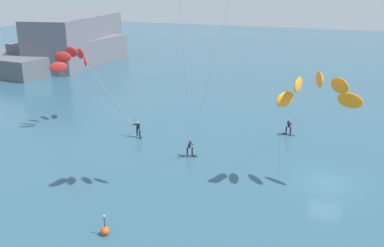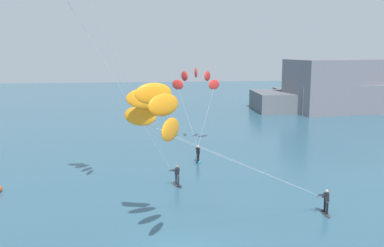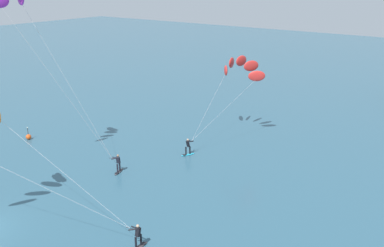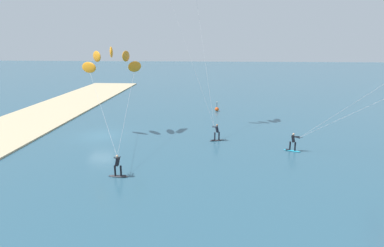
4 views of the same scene
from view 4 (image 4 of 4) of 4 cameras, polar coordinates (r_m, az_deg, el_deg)
ground_plane at (r=34.47m, az=-16.07°, el=-2.12°), size 240.00×240.00×0.00m
sand_strip at (r=39.41m, az=-30.89°, el=-1.46°), size 80.00×9.62×0.16m
kitesurfer_nearshore at (r=33.60m, az=-14.15°, el=10.53°), size 13.17×7.50×9.01m
marker_buoy at (r=44.68m, az=4.47°, el=2.59°), size 0.56×0.56×1.38m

